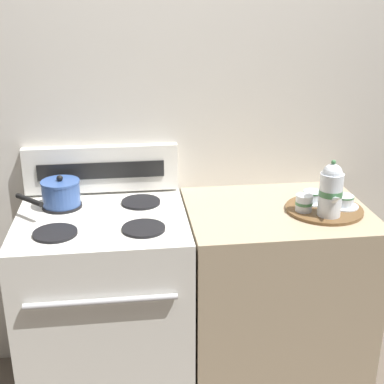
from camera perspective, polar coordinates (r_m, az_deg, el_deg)
ground_plane at (r=2.81m, az=0.31°, el=-19.69°), size 6.00×6.00×0.00m
wall_back at (r=2.58m, az=-0.66°, el=4.52°), size 6.00×0.05×2.20m
stove at (r=2.52m, az=-9.05°, el=-12.27°), size 0.73×0.67×0.93m
control_panel at (r=2.54m, az=-9.64°, el=2.44°), size 0.71×0.05×0.22m
side_counter at (r=2.60m, az=8.57°, el=-11.13°), size 0.80×0.64×0.91m
saucepan at (r=2.42m, az=-13.87°, el=-0.09°), size 0.27×0.27×0.14m
serving_tray at (r=2.41m, az=13.90°, el=-1.81°), size 0.34×0.34×0.01m
teapot at (r=2.29m, az=14.61°, el=0.21°), size 0.10×0.16×0.24m
teacup_left at (r=2.45m, az=12.72°, el=-0.49°), size 0.13×0.13×0.05m
teacup_right at (r=2.43m, az=15.89°, el=-0.95°), size 0.13×0.13×0.05m
creamer_jug at (r=2.34m, az=11.85°, el=-1.15°), size 0.07×0.07×0.07m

